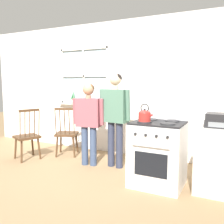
# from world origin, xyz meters

# --- Properties ---
(ground_plane) EXTENTS (16.00, 16.00, 0.00)m
(ground_plane) POSITION_xyz_m (0.00, 0.00, 0.00)
(ground_plane) COLOR #937551
(wall_back) EXTENTS (6.40, 0.16, 2.70)m
(wall_back) POSITION_xyz_m (0.04, 1.40, 1.33)
(wall_back) COLOR white
(wall_back) RESTS_ON ground_plane
(chair_by_window) EXTENTS (0.55, 0.54, 0.99)m
(chair_by_window) POSITION_xyz_m (-0.63, 0.76, 0.44)
(chair_by_window) COLOR #4C331E
(chair_by_window) RESTS_ON ground_plane
(chair_near_wall) EXTENTS (0.53, 0.54, 0.99)m
(chair_near_wall) POSITION_xyz_m (-1.14, 0.20, 0.44)
(chair_near_wall) COLOR #4C331E
(chair_near_wall) RESTS_ON ground_plane
(person_elderly_left) EXTENTS (0.58, 0.28, 1.46)m
(person_elderly_left) POSITION_xyz_m (0.10, 0.45, 0.88)
(person_elderly_left) COLOR #384766
(person_elderly_left) RESTS_ON ground_plane
(person_teen_center) EXTENTS (0.60, 0.26, 1.63)m
(person_teen_center) POSITION_xyz_m (0.56, 0.58, 1.00)
(person_teen_center) COLOR #2D3347
(person_teen_center) RESTS_ON ground_plane
(stove) EXTENTS (0.73, 0.68, 1.08)m
(stove) POSITION_xyz_m (1.44, 0.17, 0.47)
(stove) COLOR silver
(stove) RESTS_ON ground_plane
(kettle) EXTENTS (0.21, 0.17, 0.25)m
(kettle) POSITION_xyz_m (1.28, 0.03, 1.02)
(kettle) COLOR red
(kettle) RESTS_ON stove
(potted_plant) EXTENTS (0.11, 0.12, 0.32)m
(potted_plant) POSITION_xyz_m (-0.86, 1.31, 1.10)
(potted_plant) COLOR beige
(potted_plant) RESTS_ON wall_back
(side_counter) EXTENTS (0.55, 0.50, 0.90)m
(side_counter) POSITION_xyz_m (2.23, 0.27, 0.45)
(side_counter) COLOR beige
(side_counter) RESTS_ON ground_plane
(stereo) EXTENTS (0.34, 0.29, 0.18)m
(stereo) POSITION_xyz_m (2.23, 0.25, 0.99)
(stereo) COLOR #232326
(stereo) RESTS_ON side_counter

